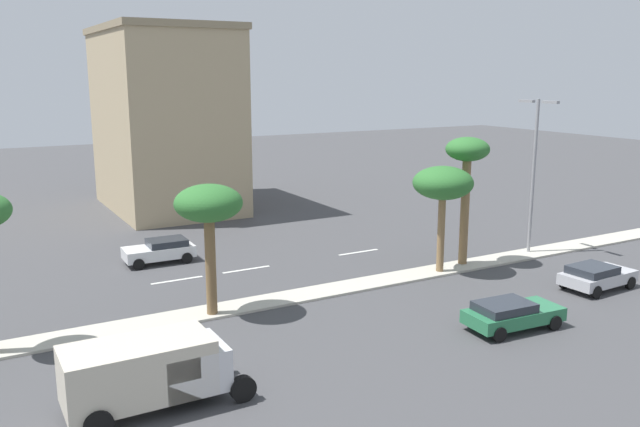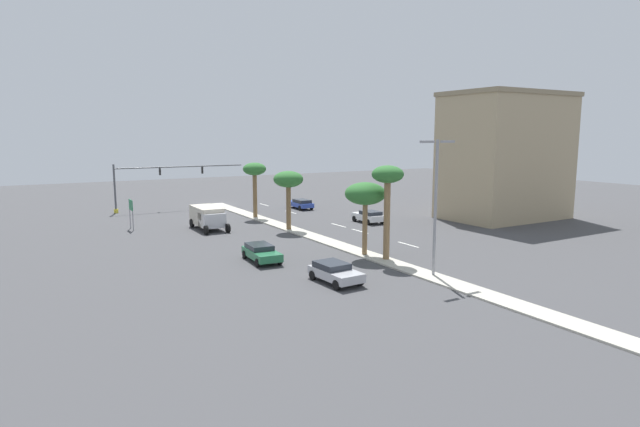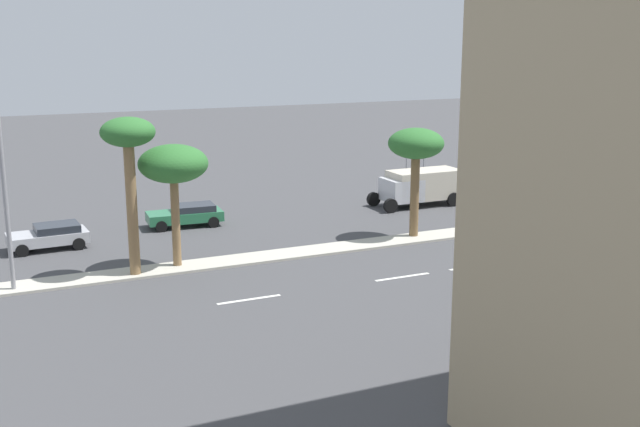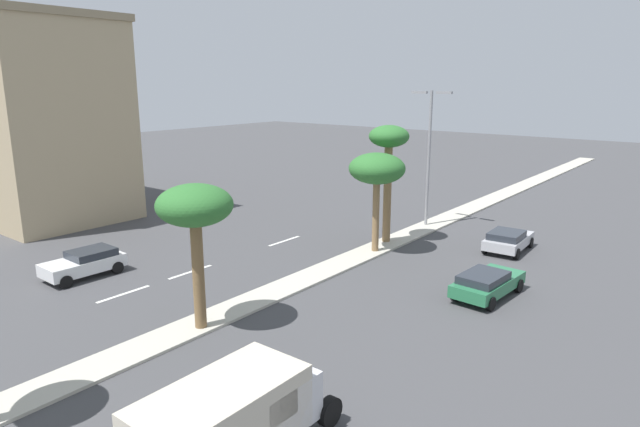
% 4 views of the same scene
% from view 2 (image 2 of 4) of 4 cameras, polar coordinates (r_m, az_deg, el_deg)
% --- Properties ---
extents(ground_plane, '(160.00, 160.00, 0.00)m').
position_cam_2_polar(ground_plane, '(43.63, 3.53, -4.07)').
color(ground_plane, '#424244').
extents(median_curb, '(1.80, 87.84, 0.12)m').
position_cam_2_polar(median_curb, '(36.18, 12.26, -6.82)').
color(median_curb, '#B7B2A3').
rests_on(median_curb, ground).
extents(lane_stripe_leading, '(0.20, 2.80, 0.01)m').
position_cam_2_polar(lane_stripe_leading, '(72.37, -6.19, 0.97)').
color(lane_stripe_leading, silver).
rests_on(lane_stripe_leading, ground).
extents(lane_stripe_front, '(0.20, 2.80, 0.01)m').
position_cam_2_polar(lane_stripe_front, '(65.09, -3.23, 0.16)').
color(lane_stripe_front, silver).
rests_on(lane_stripe_front, ground).
extents(lane_stripe_far, '(0.20, 2.80, 0.01)m').
position_cam_2_polar(lane_stripe_far, '(55.49, 2.07, -1.31)').
color(lane_stripe_far, silver).
rests_on(lane_stripe_far, ground).
extents(lane_stripe_mid, '(0.20, 2.80, 0.01)m').
position_cam_2_polar(lane_stripe_mid, '(52.22, 4.42, -1.96)').
color(lane_stripe_mid, silver).
rests_on(lane_stripe_mid, ground).
extents(lane_stripe_outboard, '(0.20, 2.80, 0.01)m').
position_cam_2_polar(lane_stripe_outboard, '(46.42, 9.69, -3.40)').
color(lane_stripe_outboard, silver).
rests_on(lane_stripe_outboard, ground).
extents(traffic_signal_gantry, '(16.98, 0.53, 6.05)m').
position_cam_2_polar(traffic_signal_gantry, '(69.49, -18.11, 3.52)').
color(traffic_signal_gantry, '#515459').
rests_on(traffic_signal_gantry, ground).
extents(directional_road_sign, '(0.10, 1.69, 3.09)m').
position_cam_2_polar(directional_road_sign, '(56.10, -20.14, 0.59)').
color(directional_road_sign, gray).
rests_on(directional_road_sign, ground).
extents(commercial_building, '(14.04, 9.23, 14.39)m').
position_cam_2_polar(commercial_building, '(63.48, 19.76, 5.98)').
color(commercial_building, tan).
rests_on(commercial_building, ground).
extents(palm_tree_leading, '(2.67, 2.67, 6.34)m').
position_cam_2_polar(palm_tree_leading, '(60.36, -7.23, 4.60)').
color(palm_tree_leading, brown).
rests_on(palm_tree_leading, median_curb).
extents(palm_tree_mid, '(3.00, 3.00, 5.92)m').
position_cam_2_polar(palm_tree_mid, '(52.10, -3.51, 3.60)').
color(palm_tree_mid, brown).
rests_on(palm_tree_mid, median_curb).
extents(palm_tree_far, '(3.25, 3.25, 5.81)m').
position_cam_2_polar(palm_tree_far, '(40.88, 5.02, 2.07)').
color(palm_tree_far, olive).
rests_on(palm_tree_far, median_curb).
extents(palm_tree_front, '(2.43, 2.43, 7.22)m').
position_cam_2_polar(palm_tree_front, '(39.40, 7.46, 3.53)').
color(palm_tree_front, olive).
rests_on(palm_tree_front, median_curb).
extents(street_lamp_trailing, '(2.90, 0.24, 9.19)m').
position_cam_2_polar(street_lamp_trailing, '(35.48, 12.65, 1.89)').
color(street_lamp_trailing, gray).
rests_on(street_lamp_trailing, median_curb).
extents(sedan_white_front, '(2.06, 3.98, 1.35)m').
position_cam_2_polar(sedan_white_front, '(57.28, 5.38, -0.29)').
color(sedan_white_front, silver).
rests_on(sedan_white_front, ground).
extents(sedan_silver_mid, '(2.22, 4.05, 1.27)m').
position_cam_2_polar(sedan_silver_mid, '(34.13, 1.66, -6.45)').
color(sedan_silver_mid, '#B2B2B7').
rests_on(sedan_silver_mid, ground).
extents(sedan_green_leading, '(2.22, 4.40, 1.26)m').
position_cam_2_polar(sedan_green_leading, '(39.97, -6.50, -4.27)').
color(sedan_green_leading, '#287047').
rests_on(sedan_green_leading, ground).
extents(sedan_blue_inboard, '(1.94, 4.62, 1.28)m').
position_cam_2_polar(sedan_blue_inboard, '(67.95, -2.16, 1.11)').
color(sedan_blue_inboard, '#2D47AD').
rests_on(sedan_blue_inboard, ground).
extents(box_truck, '(2.51, 5.94, 2.31)m').
position_cam_2_polar(box_truck, '(54.09, -12.25, -0.38)').
color(box_truck, silver).
rests_on(box_truck, ground).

